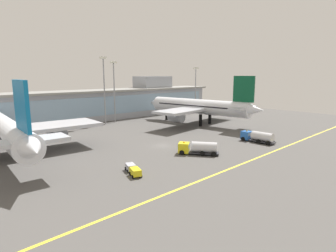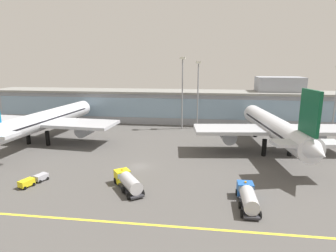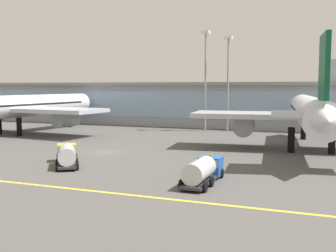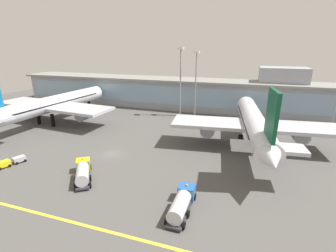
{
  "view_description": "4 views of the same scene",
  "coord_description": "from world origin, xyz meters",
  "px_view_note": "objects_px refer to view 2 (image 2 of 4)",
  "views": [
    {
      "loc": [
        -46.08,
        -50.59,
        17.49
      ],
      "look_at": [
        8.28,
        6.47,
        3.15
      ],
      "focal_mm": 29.88,
      "sensor_mm": 36.0,
      "label": 1
    },
    {
      "loc": [
        13.73,
        -56.82,
        22.16
      ],
      "look_at": [
        4.21,
        15.38,
        5.72
      ],
      "focal_mm": 30.27,
      "sensor_mm": 36.0,
      "label": 2
    },
    {
      "loc": [
        33.43,
        -57.65,
        10.77
      ],
      "look_at": [
        8.82,
        5.5,
        4.17
      ],
      "focal_mm": 43.74,
      "sensor_mm": 36.0,
      "label": 3
    },
    {
      "loc": [
        28.58,
        -44.75,
        23.95
      ],
      "look_at": [
        9.99,
        11.5,
        4.4
      ],
      "focal_mm": 25.79,
      "sensor_mm": 36.0,
      "label": 4
    }
  ],
  "objects_px": {
    "fuel_tanker_truck": "(128,181)",
    "airliner_near_left": "(44,121)",
    "service_truck_far": "(248,196)",
    "apron_light_mast_centre": "(198,85)",
    "airliner_near_right": "(274,128)",
    "apron_light_mast_east": "(182,83)",
    "baggage_tug_near": "(33,180)"
  },
  "relations": [
    {
      "from": "airliner_near_right",
      "to": "service_truck_far",
      "type": "distance_m",
      "value": 30.7
    },
    {
      "from": "service_truck_far",
      "to": "apron_light_mast_east",
      "type": "xyz_separation_m",
      "value": [
        -14.67,
        51.34,
        14.06
      ]
    },
    {
      "from": "service_truck_far",
      "to": "apron_light_mast_east",
      "type": "height_order",
      "value": "apron_light_mast_east"
    },
    {
      "from": "baggage_tug_near",
      "to": "service_truck_far",
      "type": "relative_size",
      "value": 0.64
    },
    {
      "from": "fuel_tanker_truck",
      "to": "apron_light_mast_centre",
      "type": "height_order",
      "value": "apron_light_mast_centre"
    },
    {
      "from": "fuel_tanker_truck",
      "to": "apron_light_mast_east",
      "type": "relative_size",
      "value": 0.37
    },
    {
      "from": "fuel_tanker_truck",
      "to": "baggage_tug_near",
      "type": "xyz_separation_m",
      "value": [
        -17.95,
        -0.35,
        -0.72
      ]
    },
    {
      "from": "baggage_tug_near",
      "to": "service_truck_far",
      "type": "xyz_separation_m",
      "value": [
        38.33,
        -2.93,
        0.72
      ]
    },
    {
      "from": "apron_light_mast_centre",
      "to": "apron_light_mast_east",
      "type": "bearing_deg",
      "value": -162.93
    },
    {
      "from": "baggage_tug_near",
      "to": "apron_light_mast_east",
      "type": "bearing_deg",
      "value": 173.88
    },
    {
      "from": "airliner_near_left",
      "to": "service_truck_far",
      "type": "xyz_separation_m",
      "value": [
        51.96,
        -30.23,
        -4.62
      ]
    },
    {
      "from": "service_truck_far",
      "to": "apron_light_mast_east",
      "type": "bearing_deg",
      "value": 15.83
    },
    {
      "from": "service_truck_far",
      "to": "apron_light_mast_east",
      "type": "distance_m",
      "value": 55.22
    },
    {
      "from": "baggage_tug_near",
      "to": "service_truck_far",
      "type": "bearing_deg",
      "value": 105.56
    },
    {
      "from": "airliner_near_right",
      "to": "apron_light_mast_centre",
      "type": "xyz_separation_m",
      "value": [
        -19.66,
        24.32,
        8.5
      ]
    },
    {
      "from": "airliner_near_right",
      "to": "apron_light_mast_east",
      "type": "height_order",
      "value": "apron_light_mast_east"
    },
    {
      "from": "airliner_near_left",
      "to": "service_truck_far",
      "type": "distance_m",
      "value": 60.3
    },
    {
      "from": "airliner_near_left",
      "to": "fuel_tanker_truck",
      "type": "bearing_deg",
      "value": -125.85
    },
    {
      "from": "airliner_near_left",
      "to": "apron_light_mast_east",
      "type": "height_order",
      "value": "apron_light_mast_east"
    },
    {
      "from": "apron_light_mast_centre",
      "to": "apron_light_mast_east",
      "type": "distance_m",
      "value": 5.38
    },
    {
      "from": "apron_light_mast_centre",
      "to": "service_truck_far",
      "type": "bearing_deg",
      "value": -79.74
    },
    {
      "from": "service_truck_far",
      "to": "fuel_tanker_truck",
      "type": "bearing_deg",
      "value": 80.75
    },
    {
      "from": "fuel_tanker_truck",
      "to": "service_truck_far",
      "type": "xyz_separation_m",
      "value": [
        20.38,
        -3.28,
        0.0
      ]
    },
    {
      "from": "apron_light_mast_centre",
      "to": "airliner_near_right",
      "type": "bearing_deg",
      "value": -51.04
    },
    {
      "from": "airliner_near_left",
      "to": "fuel_tanker_truck",
      "type": "relative_size",
      "value": 6.03
    },
    {
      "from": "airliner_near_right",
      "to": "service_truck_far",
      "type": "bearing_deg",
      "value": 153.75
    },
    {
      "from": "airliner_near_right",
      "to": "airliner_near_left",
      "type": "bearing_deg",
      "value": 81.67
    },
    {
      "from": "service_truck_far",
      "to": "baggage_tug_near",
      "type": "bearing_deg",
      "value": 85.51
    },
    {
      "from": "baggage_tug_near",
      "to": "apron_light_mast_east",
      "type": "distance_m",
      "value": 55.87
    },
    {
      "from": "fuel_tanker_truck",
      "to": "baggage_tug_near",
      "type": "relative_size",
      "value": 1.52
    },
    {
      "from": "fuel_tanker_truck",
      "to": "airliner_near_left",
      "type": "bearing_deg",
      "value": 14.31
    },
    {
      "from": "airliner_near_left",
      "to": "fuel_tanker_truck",
      "type": "distance_m",
      "value": 41.78
    }
  ]
}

